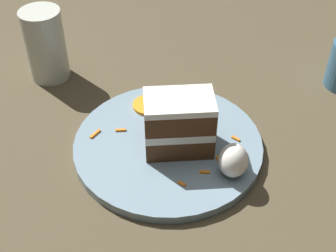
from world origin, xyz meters
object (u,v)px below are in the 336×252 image
object	(u,v)px
cake_slice	(179,123)
orange_garnish	(148,105)
plate	(168,145)
drinking_glass	(46,49)
cream_dollop	(233,160)

from	to	relation	value
cake_slice	orange_garnish	world-z (taller)	cake_slice
plate	drinking_glass	world-z (taller)	drinking_glass
plate	cake_slice	size ratio (longest dim) A/B	2.61
cake_slice	drinking_glass	size ratio (longest dim) A/B	0.84
orange_garnish	plate	bearing A→B (deg)	28.28
orange_garnish	cream_dollop	bearing A→B (deg)	46.78
cake_slice	cream_dollop	xyz separation A→B (m)	(0.05, 0.08, -0.02)
cake_slice	orange_garnish	size ratio (longest dim) A/B	2.14
cream_dollop	drinking_glass	distance (m)	0.41
cake_slice	orange_garnish	xyz separation A→B (m)	(-0.09, -0.06, -0.04)
drinking_glass	orange_garnish	bearing A→B (deg)	66.41
plate	cake_slice	world-z (taller)	cake_slice
plate	drinking_glass	xyz separation A→B (m)	(-0.17, -0.24, 0.05)
cake_slice	drinking_glass	world-z (taller)	drinking_glass
orange_garnish	drinking_glass	size ratio (longest dim) A/B	0.39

